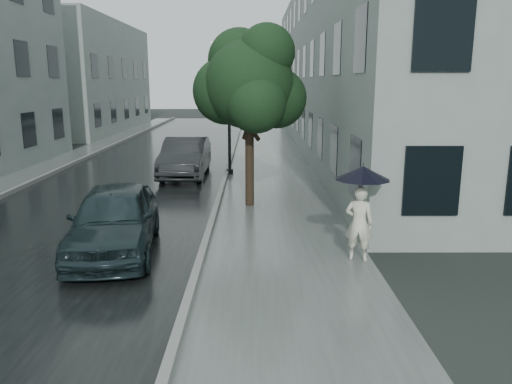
{
  "coord_description": "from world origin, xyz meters",
  "views": [
    {
      "loc": [
        -0.47,
        -8.85,
        3.66
      ],
      "look_at": [
        -0.43,
        1.77,
        1.3
      ],
      "focal_mm": 35.0,
      "sensor_mm": 36.0,
      "label": 1
    }
  ],
  "objects_px": {
    "lamp_post": "(225,100)",
    "car_near": "(114,219)",
    "car_far": "(186,157)",
    "pedestrian": "(359,223)",
    "street_tree": "(249,83)"
  },
  "relations": [
    {
      "from": "lamp_post",
      "to": "car_near",
      "type": "xyz_separation_m",
      "value": [
        -1.9,
        -9.42,
        -2.23
      ]
    },
    {
      "from": "pedestrian",
      "to": "lamp_post",
      "type": "xyz_separation_m",
      "value": [
        -3.3,
        9.97,
        2.17
      ]
    },
    {
      "from": "car_near",
      "to": "car_far",
      "type": "bearing_deg",
      "value": 80.71
    },
    {
      "from": "car_near",
      "to": "pedestrian",
      "type": "bearing_deg",
      "value": -13.08
    },
    {
      "from": "lamp_post",
      "to": "car_near",
      "type": "relative_size",
      "value": 1.21
    },
    {
      "from": "street_tree",
      "to": "car_near",
      "type": "relative_size",
      "value": 1.22
    },
    {
      "from": "pedestrian",
      "to": "car_far",
      "type": "height_order",
      "value": "pedestrian"
    },
    {
      "from": "pedestrian",
      "to": "street_tree",
      "type": "bearing_deg",
      "value": -45.58
    },
    {
      "from": "car_far",
      "to": "car_near",
      "type": "bearing_deg",
      "value": -91.77
    },
    {
      "from": "street_tree",
      "to": "lamp_post",
      "type": "xyz_separation_m",
      "value": [
        -1.0,
        5.12,
        -0.65
      ]
    },
    {
      "from": "pedestrian",
      "to": "car_far",
      "type": "xyz_separation_m",
      "value": [
        -4.86,
        9.52,
        -0.04
      ]
    },
    {
      "from": "pedestrian",
      "to": "car_near",
      "type": "xyz_separation_m",
      "value": [
        -5.2,
        0.54,
        -0.06
      ]
    },
    {
      "from": "street_tree",
      "to": "car_far",
      "type": "xyz_separation_m",
      "value": [
        -2.56,
        4.68,
        -2.85
      ]
    },
    {
      "from": "car_near",
      "to": "lamp_post",
      "type": "bearing_deg",
      "value": 71.47
    },
    {
      "from": "pedestrian",
      "to": "lamp_post",
      "type": "relative_size",
      "value": 0.3
    }
  ]
}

